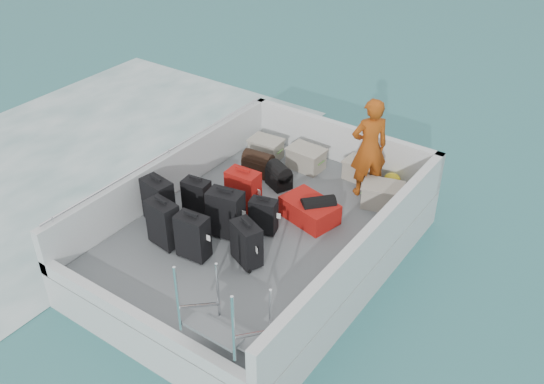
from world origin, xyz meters
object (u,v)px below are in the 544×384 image
at_px(suitcase_4, 226,214).
at_px(suitcase_0, 163,224).
at_px(suitcase_6, 247,244).
at_px(crate_0, 266,149).
at_px(crate_2, 361,171).
at_px(suitcase_3, 193,237).
at_px(suitcase_8, 310,210).
at_px(suitcase_5, 243,191).
at_px(suitcase_1, 158,201).
at_px(crate_3, 382,196).
at_px(suitcase_7, 263,216).
at_px(passenger, 369,148).
at_px(crate_1, 306,159).
at_px(suitcase_2, 197,198).

bearing_deg(suitcase_4, suitcase_0, -141.58).
xyz_separation_m(suitcase_0, suitcase_6, (1.19, 0.35, -0.04)).
distance_m(crate_0, crate_2, 1.74).
bearing_deg(suitcase_3, suitcase_8, 57.93).
height_order(suitcase_5, suitcase_6, suitcase_5).
bearing_deg(suitcase_6, suitcase_1, -157.83).
xyz_separation_m(crate_0, crate_3, (2.36, -0.20, 0.02)).
distance_m(suitcase_4, suitcase_8, 1.30).
height_order(suitcase_7, passenger, passenger).
bearing_deg(passenger, suitcase_6, 30.15).
bearing_deg(crate_2, crate_0, -169.95).
height_order(suitcase_1, suitcase_5, suitcase_1).
bearing_deg(suitcase_4, crate_0, 100.17).
relative_size(suitcase_8, passenger, 0.50).
height_order(suitcase_0, crate_2, suitcase_0).
bearing_deg(suitcase_0, crate_1, 87.55).
distance_m(crate_1, crate_2, 0.96).
xyz_separation_m(suitcase_8, crate_3, (0.73, 0.95, 0.01)).
bearing_deg(crate_1, suitcase_0, -99.76).
xyz_separation_m(suitcase_3, crate_0, (-0.80, 2.82, -0.18)).
xyz_separation_m(suitcase_6, suitcase_8, (0.16, 1.35, -0.15)).
bearing_deg(suitcase_4, passenger, 51.36).
xyz_separation_m(crate_2, crate_3, (0.64, -0.50, 0.02)).
distance_m(crate_2, crate_3, 0.82).
relative_size(crate_2, crate_3, 0.88).
height_order(suitcase_1, suitcase_2, suitcase_1).
bearing_deg(suitcase_0, suitcase_5, 80.72).
height_order(suitcase_3, suitcase_5, suitcase_5).
bearing_deg(suitcase_1, suitcase_5, 56.96).
relative_size(suitcase_6, crate_0, 1.18).
height_order(suitcase_8, crate_3, crate_3).
bearing_deg(suitcase_2, suitcase_7, 3.15).
relative_size(suitcase_2, suitcase_5, 0.86).
xyz_separation_m(suitcase_0, suitcase_5, (0.39, 1.32, -0.01)).
distance_m(suitcase_0, passenger, 3.34).
bearing_deg(crate_1, suitcase_1, -110.47).
relative_size(suitcase_0, passenger, 0.43).
bearing_deg(suitcase_7, suitcase_2, 175.55).
distance_m(suitcase_4, crate_2, 2.63).
bearing_deg(crate_1, crate_2, 13.09).
distance_m(suitcase_6, suitcase_8, 1.36).
height_order(crate_2, crate_3, crate_3).
distance_m(suitcase_4, crate_3, 2.49).
bearing_deg(suitcase_4, suitcase_2, 155.72).
height_order(suitcase_6, crate_3, suitcase_6).
relative_size(suitcase_7, crate_1, 0.95).
height_order(suitcase_2, crate_3, suitcase_2).
height_order(suitcase_2, crate_0, suitcase_2).
bearing_deg(suitcase_8, suitcase_3, 167.04).
bearing_deg(suitcase_3, suitcase_7, 60.60).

